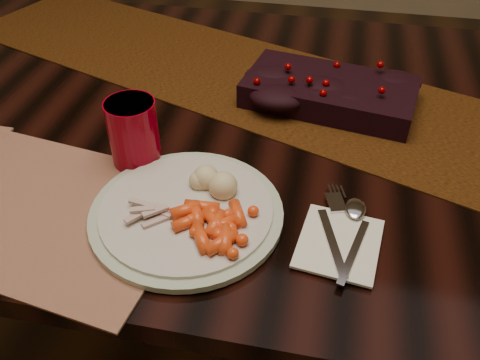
% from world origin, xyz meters
% --- Properties ---
extents(floor, '(5.00, 5.00, 0.00)m').
position_xyz_m(floor, '(0.00, 0.00, 0.00)').
color(floor, black).
rests_on(floor, ground).
extents(dining_table, '(1.80, 1.00, 0.75)m').
position_xyz_m(dining_table, '(0.00, 0.00, 0.38)').
color(dining_table, black).
rests_on(dining_table, floor).
extents(table_runner, '(1.69, 0.90, 0.00)m').
position_xyz_m(table_runner, '(0.05, 0.10, 0.75)').
color(table_runner, black).
rests_on(table_runner, dining_table).
extents(centerpiece, '(0.35, 0.23, 0.07)m').
position_xyz_m(centerpiece, '(0.13, 0.07, 0.79)').
color(centerpiece, black).
rests_on(centerpiece, table_runner).
extents(placemat_main, '(0.46, 0.37, 0.00)m').
position_xyz_m(placemat_main, '(-0.27, -0.33, 0.75)').
color(placemat_main, '#9C7955').
rests_on(placemat_main, dining_table).
extents(dinner_plate, '(0.32, 0.32, 0.02)m').
position_xyz_m(dinner_plate, '(-0.06, -0.30, 0.76)').
color(dinner_plate, beige).
rests_on(dinner_plate, placemat_main).
extents(baby_carrots, '(0.13, 0.12, 0.02)m').
position_xyz_m(baby_carrots, '(-0.01, -0.34, 0.78)').
color(baby_carrots, '#EC4514').
rests_on(baby_carrots, dinner_plate).
extents(mashed_potatoes, '(0.09, 0.09, 0.05)m').
position_xyz_m(mashed_potatoes, '(-0.03, -0.24, 0.79)').
color(mashed_potatoes, '#CBC084').
rests_on(mashed_potatoes, dinner_plate).
extents(turkey_shreds, '(0.08, 0.07, 0.02)m').
position_xyz_m(turkey_shreds, '(-0.10, -0.33, 0.78)').
color(turkey_shreds, tan).
rests_on(turkey_shreds, dinner_plate).
extents(napkin, '(0.13, 0.14, 0.00)m').
position_xyz_m(napkin, '(0.17, -0.32, 0.76)').
color(napkin, silver).
rests_on(napkin, placemat_main).
extents(fork, '(0.08, 0.17, 0.00)m').
position_xyz_m(fork, '(0.16, -0.30, 0.76)').
color(fork, silver).
rests_on(fork, napkin).
extents(spoon, '(0.07, 0.17, 0.00)m').
position_xyz_m(spoon, '(0.19, -0.31, 0.76)').
color(spoon, '#B6B7BC').
rests_on(spoon, napkin).
extents(red_cup, '(0.10, 0.10, 0.11)m').
position_xyz_m(red_cup, '(-0.18, -0.19, 0.81)').
color(red_cup, maroon).
rests_on(red_cup, placemat_main).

